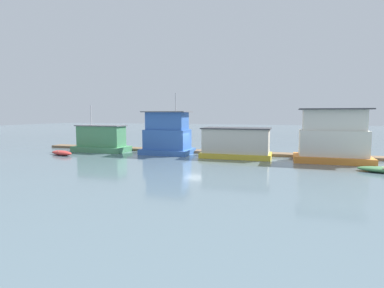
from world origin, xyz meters
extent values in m
plane|color=slate|center=(0.00, 0.00, 0.00)|extent=(200.00, 200.00, 0.00)
cube|color=brown|center=(0.00, 2.65, 0.15)|extent=(42.40, 1.79, 0.30)
cube|color=#4C9360|center=(-12.10, 0.15, 0.33)|extent=(6.74, 3.23, 0.65)
cube|color=#4C9360|center=(-12.10, 0.15, 1.90)|extent=(5.69, 2.18, 2.49)
cube|color=slate|center=(-12.10, 0.15, 3.20)|extent=(5.99, 2.48, 0.12)
cylinder|color=#B2B2B7|center=(-13.50, 0.15, 4.48)|extent=(0.12, 0.12, 2.44)
cube|color=#3866B7|center=(-3.47, 0.51, 0.30)|extent=(5.71, 3.92, 0.59)
cube|color=#3866B7|center=(-3.47, 0.51, 1.71)|extent=(4.88, 3.10, 2.23)
cube|color=#3866B7|center=(-3.47, 0.51, 3.82)|extent=(4.39, 2.61, 1.99)
cube|color=slate|center=(-3.47, 0.51, 4.88)|extent=(5.18, 3.40, 0.12)
cylinder|color=#B2B2B7|center=(-2.43, 0.51, 5.96)|extent=(0.12, 0.12, 2.05)
cube|color=gold|center=(4.60, 0.03, 0.27)|extent=(7.31, 3.68, 0.53)
cube|color=beige|center=(4.60, 0.03, 1.79)|extent=(6.79, 3.15, 2.52)
cube|color=#38383D|center=(4.60, 0.03, 3.12)|extent=(7.09, 3.45, 0.12)
cube|color=orange|center=(13.92, -0.25, 0.30)|extent=(6.97, 3.71, 0.61)
cube|color=silver|center=(13.92, -0.25, 1.84)|extent=(5.98, 2.73, 2.46)
cube|color=silver|center=(13.92, -0.25, 4.05)|extent=(5.46, 2.21, 1.96)
cube|color=#38383D|center=(13.92, -0.25, 5.09)|extent=(6.28, 3.03, 0.12)
ellipsoid|color=red|center=(-14.46, -4.09, 0.26)|extent=(3.63, 2.10, 0.51)
cube|color=#997F60|center=(-14.46, -4.09, 0.44)|extent=(0.43, 0.94, 0.08)
ellipsoid|color=#47844C|center=(17.08, -4.76, 0.23)|extent=(3.87, 2.12, 0.45)
cube|color=#997F60|center=(17.08, -4.76, 0.39)|extent=(0.40, 1.18, 0.08)
cylinder|color=brown|center=(-13.30, 1.50, 0.98)|extent=(0.31, 0.31, 1.96)
cylinder|color=#846B4C|center=(6.93, 1.50, 0.90)|extent=(0.28, 0.28, 1.79)
camera|label=1|loc=(9.62, -31.59, 4.63)|focal=28.00mm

